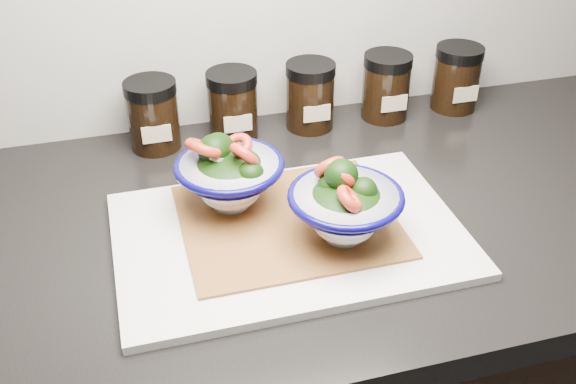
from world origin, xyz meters
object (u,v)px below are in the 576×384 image
object	(u,v)px
spice_jar_a	(153,115)
spice_jar_c	(310,96)
cutting_board	(289,235)
spice_jar_e	(456,78)
bowl_left	(229,175)
spice_jar_d	(386,86)
spice_jar_b	(233,105)
bowl_right	(345,206)

from	to	relation	value
spice_jar_a	spice_jar_c	bearing A→B (deg)	0.00
cutting_board	spice_jar_e	world-z (taller)	spice_jar_e
bowl_left	spice_jar_a	size ratio (longest dim) A/B	1.31
cutting_board	spice_jar_e	distance (m)	0.48
cutting_board	spice_jar_d	bearing A→B (deg)	49.06
cutting_board	spice_jar_b	xyz separation A→B (m)	(-0.01, 0.29, 0.05)
spice_jar_d	spice_jar_a	bearing A→B (deg)	180.00
cutting_board	bowl_right	world-z (taller)	bowl_right
bowl_right	spice_jar_d	size ratio (longest dim) A/B	1.30
spice_jar_c	spice_jar_b	bearing A→B (deg)	180.00
spice_jar_b	spice_jar_a	bearing A→B (deg)	180.00
spice_jar_a	cutting_board	bearing A→B (deg)	-64.19
cutting_board	spice_jar_e	xyz separation A→B (m)	(0.38, 0.29, 0.05)
spice_jar_c	cutting_board	bearing A→B (deg)	-111.97
cutting_board	spice_jar_a	world-z (taller)	spice_jar_a
spice_jar_a	spice_jar_d	bearing A→B (deg)	0.00
spice_jar_e	spice_jar_c	bearing A→B (deg)	180.00
spice_jar_a	spice_jar_b	distance (m)	0.13
spice_jar_a	spice_jar_e	bearing A→B (deg)	0.00
bowl_left	cutting_board	bearing A→B (deg)	-51.54
cutting_board	spice_jar_e	size ratio (longest dim) A/B	3.98
cutting_board	bowl_right	xyz separation A→B (m)	(0.06, -0.03, 0.06)
spice_jar_b	bowl_right	bearing A→B (deg)	-76.64
bowl_right	spice_jar_e	bearing A→B (deg)	45.27
spice_jar_a	spice_jar_b	size ratio (longest dim) A/B	1.00
spice_jar_b	spice_jar_d	distance (m)	0.27
bowl_right	spice_jar_b	distance (m)	0.33
cutting_board	bowl_right	distance (m)	0.09
spice_jar_d	spice_jar_c	bearing A→B (deg)	180.00
bowl_right	spice_jar_b	bearing A→B (deg)	103.36
spice_jar_c	spice_jar_e	distance (m)	0.27
spice_jar_d	bowl_right	bearing A→B (deg)	-120.27
bowl_right	spice_jar_b	size ratio (longest dim) A/B	1.30
cutting_board	spice_jar_a	xyz separation A→B (m)	(-0.14, 0.29, 0.05)
spice_jar_b	spice_jar_d	size ratio (longest dim) A/B	1.00
bowl_left	spice_jar_a	world-z (taller)	bowl_left
bowl_right	spice_jar_b	xyz separation A→B (m)	(-0.08, 0.32, -0.00)
bowl_right	spice_jar_a	world-z (taller)	bowl_right
bowl_left	spice_jar_c	size ratio (longest dim) A/B	1.31
cutting_board	spice_jar_a	bearing A→B (deg)	115.81
spice_jar_b	spice_jar_d	world-z (taller)	same
spice_jar_d	cutting_board	bearing A→B (deg)	-130.94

